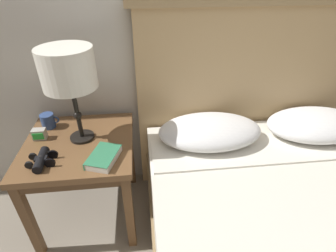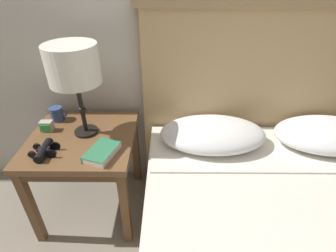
# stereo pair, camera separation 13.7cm
# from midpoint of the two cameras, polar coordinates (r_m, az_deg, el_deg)

# --- Properties ---
(nightstand) EXTENTS (0.58, 0.58, 0.56)m
(nightstand) POSITION_cam_midpoint_polar(r_m,az_deg,el_deg) (1.56, -20.90, -5.60)
(nightstand) COLOR brown
(nightstand) RESTS_ON ground_plane
(table_lamp) EXTENTS (0.26, 0.26, 0.50)m
(table_lamp) POSITION_cam_midpoint_polar(r_m,az_deg,el_deg) (1.38, -23.69, 10.95)
(table_lamp) COLOR black
(table_lamp) RESTS_ON nightstand
(book_on_nightstand) EXTENTS (0.18, 0.22, 0.04)m
(book_on_nightstand) POSITION_cam_midpoint_polar(r_m,az_deg,el_deg) (1.34, -16.77, -6.58)
(book_on_nightstand) COLOR silver
(book_on_nightstand) RESTS_ON nightstand
(binoculars_pair) EXTENTS (0.14, 0.16, 0.05)m
(binoculars_pair) POSITION_cam_midpoint_polar(r_m,az_deg,el_deg) (1.44, -28.34, -6.55)
(binoculars_pair) COLOR black
(binoculars_pair) RESTS_ON nightstand
(coffee_mug) EXTENTS (0.10, 0.08, 0.08)m
(coffee_mug) POSITION_cam_midpoint_polar(r_m,az_deg,el_deg) (1.70, -26.77, 0.95)
(coffee_mug) COLOR #334C84
(coffee_mug) RESTS_ON nightstand
(alarm_clock) EXTENTS (0.07, 0.05, 0.06)m
(alarm_clock) POSITION_cam_midpoint_polar(r_m,az_deg,el_deg) (1.62, -28.42, -1.66)
(alarm_clock) COLOR #B7B2A8
(alarm_clock) RESTS_ON nightstand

